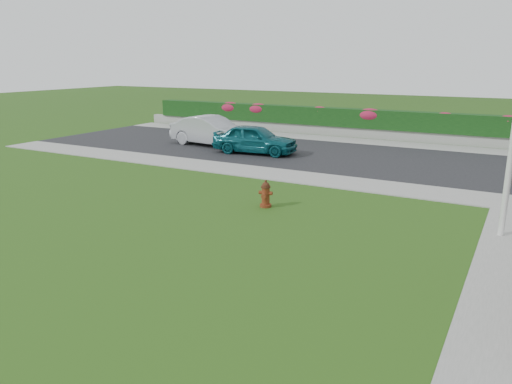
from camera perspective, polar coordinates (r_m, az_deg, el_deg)
The scene contains 15 objects.
ground at distance 12.05m, azimuth -8.12°, elevation -7.52°, with size 120.00×120.00×0.00m, color black.
street_far at distance 26.11m, azimuth 1.52°, elevation 4.85°, with size 26.00×8.00×0.04m, color black.
sidewalk_far at distance 22.42m, azimuth -6.66°, elevation 3.09°, with size 24.00×2.00×0.04m, color gray.
sidewalk_beyond at distance 29.27m, azimuth 13.11°, elevation 5.56°, with size 34.00×2.00×0.04m, color gray.
retaining_wall at distance 30.66m, azimuth 13.93°, elevation 6.45°, with size 34.00×0.40×0.60m, color gray.
hedge at distance 30.65m, azimuth 14.08°, elevation 8.05°, with size 32.00×0.90×1.10m, color black.
fire_hydrant at distance 15.87m, azimuth 1.10°, elevation -0.27°, with size 0.45×0.43×0.87m.
sedan_teal at distance 24.88m, azimuth -0.12°, elevation 6.08°, with size 1.69×4.21×1.43m, color #0B4F57.
sedan_silver at distance 27.34m, azimuth -5.11°, elevation 6.97°, with size 1.67×4.78×1.58m, color #AEB0B6.
flower_clump_a at distance 34.66m, azimuth -2.95°, elevation 9.64°, with size 1.47×0.94×0.73m, color #C2213F.
flower_clump_b at distance 33.57m, azimuth 0.25°, elevation 9.50°, with size 1.45×0.93×0.72m, color #C2213F.
flower_clump_c at distance 31.72m, azimuth 7.27°, elevation 9.19°, with size 1.10×0.70×0.55m, color #C2213F.
flower_clump_d at distance 30.69m, azimuth 12.89°, elevation 8.60°, with size 1.51×0.97×0.76m, color #C2213F.
flower_clump_e at distance 29.80m, azimuth 20.78°, elevation 8.01°, with size 1.06×0.68×0.53m, color #C2213F.
flower_clump_f at distance 29.52m, azimuth 26.88°, elevation 7.30°, with size 1.10×0.71×0.55m, color #C2213F.
Camera 1 is at (6.80, -8.84, 4.56)m, focal length 35.00 mm.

